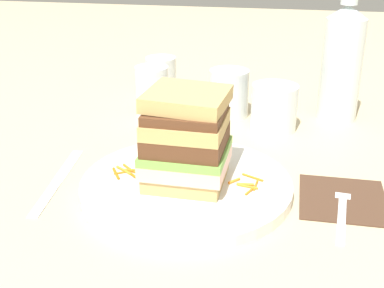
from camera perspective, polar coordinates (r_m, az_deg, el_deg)
ground_plane at (r=0.72m, az=-0.62°, el=-5.18°), size 3.00×3.00×0.00m
main_plate at (r=0.71m, az=-0.42°, el=-4.50°), size 0.29×0.29×0.02m
sandwich at (r=0.69m, az=-0.44°, el=0.62°), size 0.11×0.11×0.13m
carrot_shred_0 at (r=0.73m, az=-8.30°, el=-3.21°), size 0.02×0.03×0.00m
carrot_shred_1 at (r=0.72m, az=-5.57°, el=-3.51°), size 0.02×0.03×0.00m
carrot_shred_2 at (r=0.73m, az=-5.43°, el=-3.20°), size 0.03×0.01×0.00m
carrot_shred_3 at (r=0.73m, az=-7.35°, el=-3.06°), size 0.03×0.02×0.00m
carrot_shred_4 at (r=0.72m, az=-6.22°, el=-3.59°), size 0.02×0.02×0.00m
carrot_shred_5 at (r=0.74m, az=-7.42°, el=-2.86°), size 0.03×0.02×0.00m
carrot_shred_6 at (r=0.74m, az=-6.96°, el=-2.61°), size 0.02×0.02×0.00m
carrot_shred_7 at (r=0.74m, az=-6.56°, el=-2.81°), size 0.03×0.01×0.00m
carrot_shred_8 at (r=0.71m, az=4.62°, el=-4.02°), size 0.02×0.02×0.00m
carrot_shred_9 at (r=0.69m, az=6.11°, el=-4.64°), size 0.03×0.01×0.00m
carrot_shred_10 at (r=0.70m, az=6.95°, el=-4.55°), size 0.01×0.03×0.00m
carrot_shred_11 at (r=0.68m, az=6.25°, el=-5.18°), size 0.01×0.02×0.00m
carrot_shred_12 at (r=0.70m, az=5.80°, el=-4.49°), size 0.02×0.01×0.00m
carrot_shred_13 at (r=0.72m, az=6.63°, el=-3.63°), size 0.03×0.02×0.00m
napkin_dark at (r=0.72m, az=16.11°, el=-5.75°), size 0.12×0.12×0.00m
fork at (r=0.70m, az=16.09°, el=-6.41°), size 0.03×0.17×0.00m
knife at (r=0.76m, az=-14.56°, el=-4.05°), size 0.03×0.20×0.00m
juice_glass at (r=0.92m, az=8.91°, el=3.61°), size 0.08×0.08×0.08m
water_bottle at (r=0.97m, az=16.04°, el=8.59°), size 0.07×0.07×0.24m
empty_tumbler_0 at (r=0.97m, az=-4.37°, el=5.72°), size 0.06×0.06×0.09m
empty_tumbler_1 at (r=0.97m, az=4.04°, el=5.55°), size 0.07×0.07×0.09m
empty_tumbler_2 at (r=1.09m, az=-3.38°, el=7.43°), size 0.06×0.06×0.08m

